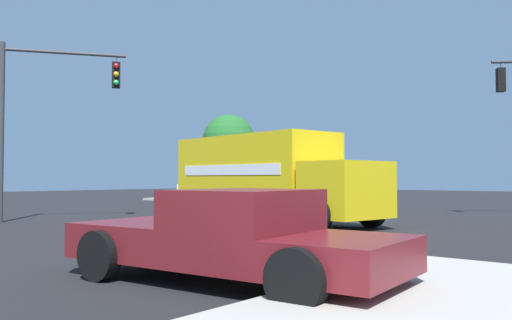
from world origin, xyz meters
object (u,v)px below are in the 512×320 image
Objects in this scene: pickup_maroon at (233,234)px; shade_tree_near at (229,141)px; traffic_light_primary at (41,105)px; delivery_truck at (266,177)px; pedestrian_near_corner at (280,185)px.

shade_tree_near reaches higher than pickup_maroon.
delivery_truck is at bearing 128.47° from traffic_light_primary.
traffic_light_primary is at bearing -51.53° from delivery_truck.
pickup_maroon is at bearing 73.32° from traffic_light_primary.
traffic_light_primary is 3.68× the size of pedestrian_near_corner.
traffic_light_primary is 23.36m from shade_tree_near.
pickup_maroon is (8.86, 6.54, -0.85)m from delivery_truck.
delivery_truck is 8.46m from traffic_light_primary.
pedestrian_near_corner is (-17.60, -2.72, -3.04)m from traffic_light_primary.
delivery_truck is 1.38× the size of shade_tree_near.
pedestrian_near_corner is at bearing 66.16° from shade_tree_near.
delivery_truck is 15.50m from pedestrian_near_corner.
delivery_truck is at bearing -143.58° from pickup_maroon.
pickup_maroon is 3.10× the size of pedestrian_near_corner.
delivery_truck is at bearing 46.19° from shade_tree_near.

